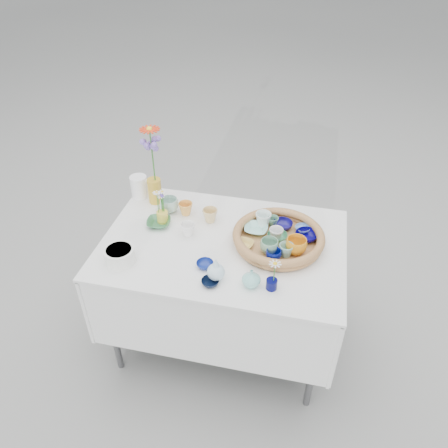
% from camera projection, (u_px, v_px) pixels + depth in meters
% --- Properties ---
extents(ground, '(80.00, 80.00, 0.00)m').
position_uv_depth(ground, '(223.00, 336.00, 2.74)').
color(ground, '#9B9B93').
extents(display_table, '(1.26, 0.86, 0.77)m').
position_uv_depth(display_table, '(223.00, 336.00, 2.74)').
color(display_table, white).
rests_on(display_table, ground).
extents(wicker_tray, '(0.47, 0.47, 0.08)m').
position_uv_depth(wicker_tray, '(278.00, 238.00, 2.24)').
color(wicker_tray, brown).
rests_on(wicker_tray, display_table).
extents(tray_ceramic_0, '(0.11, 0.11, 0.03)m').
position_uv_depth(tray_ceramic_0, '(283.00, 225.00, 2.34)').
color(tray_ceramic_0, '#120C61').
rests_on(tray_ceramic_0, wicker_tray).
extents(tray_ceramic_1, '(0.15, 0.15, 0.04)m').
position_uv_depth(tray_ceramic_1, '(306.00, 236.00, 2.26)').
color(tray_ceramic_1, '#060055').
rests_on(tray_ceramic_1, wicker_tray).
extents(tray_ceramic_2, '(0.14, 0.14, 0.08)m').
position_uv_depth(tray_ceramic_2, '(296.00, 246.00, 2.16)').
color(tray_ceramic_2, orange).
rests_on(tray_ceramic_2, wicker_tray).
extents(tray_ceramic_3, '(0.13, 0.13, 0.03)m').
position_uv_depth(tray_ceramic_3, '(277.00, 237.00, 2.26)').
color(tray_ceramic_3, '#449465').
rests_on(tray_ceramic_3, wicker_tray).
extents(tray_ceramic_4, '(0.12, 0.12, 0.07)m').
position_uv_depth(tray_ceramic_4, '(269.00, 246.00, 2.17)').
color(tray_ceramic_4, '#77AB88').
rests_on(tray_ceramic_4, wicker_tray).
extents(tray_ceramic_5, '(0.13, 0.13, 0.03)m').
position_uv_depth(tray_ceramic_5, '(256.00, 229.00, 2.31)').
color(tray_ceramic_5, '#9FDFD4').
rests_on(tray_ceramic_5, wicker_tray).
extents(tray_ceramic_6, '(0.09, 0.09, 0.08)m').
position_uv_depth(tray_ceramic_6, '(263.00, 220.00, 2.34)').
color(tray_ceramic_6, white).
rests_on(tray_ceramic_6, wicker_tray).
extents(tray_ceramic_7, '(0.08, 0.08, 0.07)m').
position_uv_depth(tray_ceramic_7, '(276.00, 234.00, 2.25)').
color(tray_ceramic_7, silver).
rests_on(tray_ceramic_7, wicker_tray).
extents(tray_ceramic_8, '(0.10, 0.10, 0.02)m').
position_uv_depth(tray_ceramic_8, '(302.00, 229.00, 2.32)').
color(tray_ceramic_8, '#7EAEF1').
rests_on(tray_ceramic_8, wicker_tray).
extents(tray_ceramic_9, '(0.08, 0.08, 0.06)m').
position_uv_depth(tray_ceramic_9, '(273.00, 255.00, 2.12)').
color(tray_ceramic_9, '#051069').
rests_on(tray_ceramic_9, wicker_tray).
extents(tray_ceramic_10, '(0.11, 0.11, 0.02)m').
position_uv_depth(tray_ceramic_10, '(244.00, 244.00, 2.22)').
color(tray_ceramic_10, '#DCBC5A').
rests_on(tray_ceramic_10, wicker_tray).
extents(tray_ceramic_11, '(0.09, 0.09, 0.07)m').
position_uv_depth(tray_ceramic_11, '(286.00, 250.00, 2.15)').
color(tray_ceramic_11, '#89C5BC').
rests_on(tray_ceramic_11, wicker_tray).
extents(tray_ceramic_12, '(0.07, 0.07, 0.05)m').
position_uv_depth(tray_ceramic_12, '(273.00, 222.00, 2.35)').
color(tray_ceramic_12, '#5B9476').
rests_on(tray_ceramic_12, wicker_tray).
extents(loose_ceramic_0, '(0.10, 0.10, 0.07)m').
position_uv_depth(loose_ceramic_0, '(186.00, 209.00, 2.46)').
color(loose_ceramic_0, gold).
rests_on(loose_ceramic_0, display_table).
extents(loose_ceramic_1, '(0.10, 0.10, 0.08)m').
position_uv_depth(loose_ceramic_1, '(210.00, 215.00, 2.40)').
color(loose_ceramic_1, '#DDBC79').
rests_on(loose_ceramic_1, display_table).
extents(loose_ceramic_2, '(0.15, 0.15, 0.03)m').
position_uv_depth(loose_ceramic_2, '(159.00, 223.00, 2.39)').
color(loose_ceramic_2, '#377348').
rests_on(loose_ceramic_2, display_table).
extents(loose_ceramic_3, '(0.09, 0.09, 0.07)m').
position_uv_depth(loose_ceramic_3, '(188.00, 229.00, 2.31)').
color(loose_ceramic_3, white).
rests_on(loose_ceramic_3, display_table).
extents(loose_ceramic_4, '(0.10, 0.10, 0.03)m').
position_uv_depth(loose_ceramic_4, '(205.00, 265.00, 2.12)').
color(loose_ceramic_4, navy).
rests_on(loose_ceramic_4, display_table).
extents(loose_ceramic_5, '(0.13, 0.13, 0.08)m').
position_uv_depth(loose_ceramic_5, '(169.00, 205.00, 2.48)').
color(loose_ceramic_5, '#A0C6B5').
rests_on(loose_ceramic_5, display_table).
extents(loose_ceramic_6, '(0.09, 0.09, 0.03)m').
position_uv_depth(loose_ceramic_6, '(210.00, 282.00, 2.02)').
color(loose_ceramic_6, black).
rests_on(loose_ceramic_6, display_table).
extents(fluted_bowl, '(0.19, 0.19, 0.08)m').
position_uv_depth(fluted_bowl, '(120.00, 255.00, 2.13)').
color(fluted_bowl, white).
rests_on(fluted_bowl, display_table).
extents(bud_vase_paleblue, '(0.11, 0.11, 0.13)m').
position_uv_depth(bud_vase_paleblue, '(216.00, 268.00, 2.02)').
color(bud_vase_paleblue, silver).
rests_on(bud_vase_paleblue, display_table).
extents(bud_vase_seafoam, '(0.10, 0.10, 0.09)m').
position_uv_depth(bud_vase_seafoam, '(251.00, 278.00, 2.00)').
color(bud_vase_seafoam, '#81CFC4').
rests_on(bud_vase_seafoam, display_table).
extents(bud_vase_cobalt, '(0.06, 0.06, 0.05)m').
position_uv_depth(bud_vase_cobalt, '(272.00, 284.00, 1.99)').
color(bud_vase_cobalt, '#040640').
rests_on(bud_vase_cobalt, display_table).
extents(single_daisy, '(0.07, 0.07, 0.12)m').
position_uv_depth(single_daisy, '(274.00, 272.00, 1.95)').
color(single_daisy, silver).
rests_on(single_daisy, bud_vase_cobalt).
extents(tall_vase_yellow, '(0.08, 0.08, 0.15)m').
position_uv_depth(tall_vase_yellow, '(155.00, 191.00, 2.54)').
color(tall_vase_yellow, gold).
rests_on(tall_vase_yellow, display_table).
extents(gerbera, '(0.17, 0.17, 0.33)m').
position_uv_depth(gerbera, '(152.00, 156.00, 2.39)').
color(gerbera, red).
rests_on(gerbera, tall_vase_yellow).
extents(hydrangea, '(0.10, 0.10, 0.30)m').
position_uv_depth(hydrangea, '(153.00, 163.00, 2.43)').
color(hydrangea, '#8262C8').
rests_on(hydrangea, tall_vase_yellow).
extents(white_pitcher, '(0.17, 0.14, 0.13)m').
position_uv_depth(white_pitcher, '(139.00, 187.00, 2.59)').
color(white_pitcher, white).
rests_on(white_pitcher, display_table).
extents(daisy_cup, '(0.07, 0.07, 0.07)m').
position_uv_depth(daisy_cup, '(163.00, 217.00, 2.40)').
color(daisy_cup, yellow).
rests_on(daisy_cup, display_table).
extents(daisy_posy, '(0.08, 0.08, 0.13)m').
position_uv_depth(daisy_posy, '(160.00, 202.00, 2.34)').
color(daisy_posy, white).
rests_on(daisy_posy, daisy_cup).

